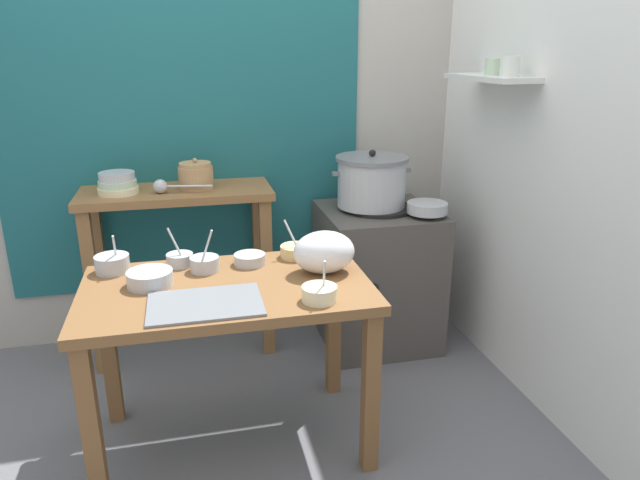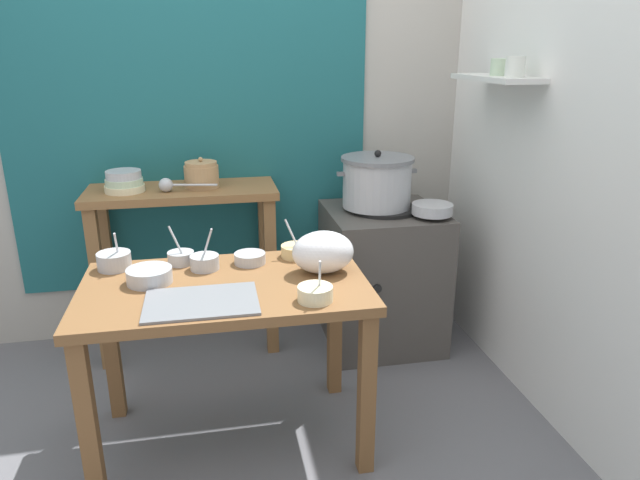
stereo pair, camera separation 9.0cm
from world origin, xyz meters
name	(u,v)px [view 2 (the right image)]	position (x,y,z in m)	size (l,w,h in m)	color
ground_plane	(241,432)	(0.00, 0.00, 0.00)	(9.00, 9.00, 0.00)	slate
wall_back	(233,102)	(0.08, 1.10, 1.30)	(4.40, 0.12, 2.60)	#B2ADA3
wall_right	(546,115)	(1.40, 0.20, 1.30)	(0.30, 3.20, 2.60)	white
prep_table	(226,309)	(-0.03, -0.04, 0.61)	(1.10, 0.66, 0.72)	brown
back_shelf_table	(185,229)	(-0.21, 0.83, 0.68)	(0.96, 0.40, 0.90)	olive
stove_block	(382,276)	(0.84, 0.70, 0.38)	(0.60, 0.61, 0.78)	#4C4742
steamer_pot	(377,182)	(0.80, 0.72, 0.91)	(0.43, 0.38, 0.30)	#B7BABF
clay_pot	(202,175)	(-0.11, 0.83, 0.97)	(0.17, 0.17, 0.16)	tan
bowl_stack_enamel	(124,182)	(-0.49, 0.81, 0.95)	(0.19, 0.19, 0.11)	beige
ladle	(168,185)	(-0.27, 0.76, 0.94)	(0.29, 0.09, 0.07)	#B7BABF
serving_tray	(201,302)	(-0.12, -0.21, 0.72)	(0.40, 0.28, 0.01)	slate
plastic_bag	(323,252)	(0.36, 0.00, 0.81)	(0.25, 0.19, 0.17)	white
wide_pan	(432,209)	(1.03, 0.53, 0.81)	(0.21, 0.21, 0.05)	#B7BABF
prep_bowl_0	(315,293)	(0.28, -0.27, 0.75)	(0.13, 0.13, 0.16)	beige
prep_bowl_1	(114,260)	(-0.47, 0.20, 0.76)	(0.14, 0.14, 0.17)	#B7BABF
prep_bowl_2	(250,258)	(0.08, 0.16, 0.74)	(0.13, 0.13, 0.04)	#B7BABF
prep_bowl_3	(181,257)	(-0.21, 0.21, 0.75)	(0.11, 0.11, 0.17)	#B7BABF
prep_bowl_4	(149,275)	(-0.32, 0.02, 0.75)	(0.17, 0.17, 0.06)	#B7BABF
prep_bowl_5	(297,250)	(0.29, 0.20, 0.75)	(0.14, 0.14, 0.17)	#E5C684
prep_bowl_6	(205,261)	(-0.11, 0.13, 0.75)	(0.12, 0.12, 0.18)	#B7BABF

